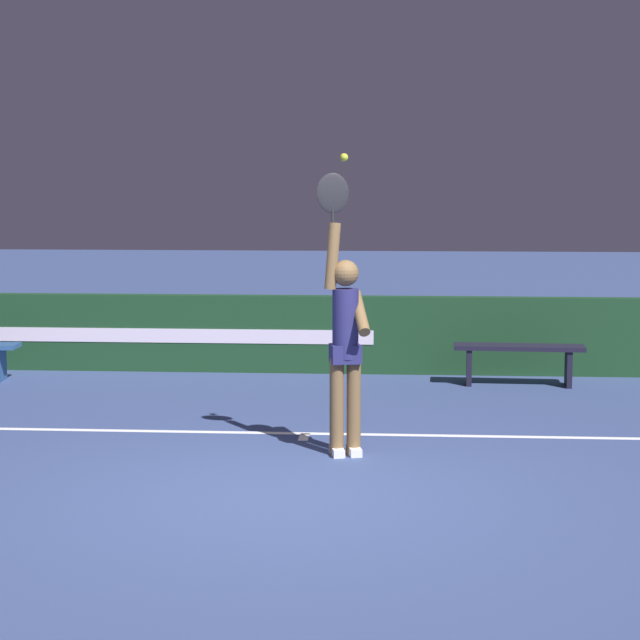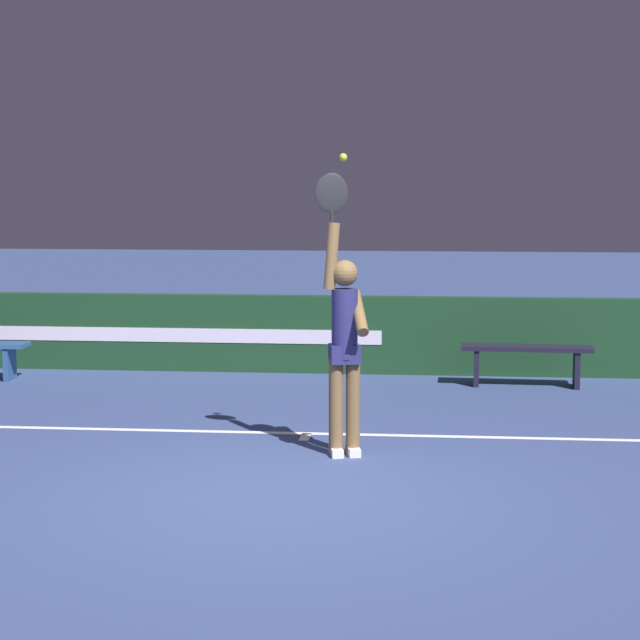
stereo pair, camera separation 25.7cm
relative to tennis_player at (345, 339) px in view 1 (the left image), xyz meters
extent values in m
plane|color=#354677|center=(-0.41, -1.36, -1.01)|extent=(60.00, 60.00, 0.00)
cube|color=white|center=(-0.41, 0.80, -1.01)|extent=(12.34, 0.09, 0.00)
cube|color=white|center=(-0.41, 0.65, -1.01)|extent=(0.09, 0.30, 0.00)
cube|color=#193D21|center=(-0.41, 4.26, -0.54)|extent=(16.65, 0.20, 0.95)
cube|color=silver|center=(-2.28, 4.16, -0.56)|extent=(4.85, 0.01, 0.17)
cylinder|color=brown|center=(0.08, 0.02, -0.59)|extent=(0.12, 0.12, 0.85)
cylinder|color=brown|center=(-0.07, -0.01, -0.59)|extent=(0.12, 0.12, 0.85)
cube|color=white|center=(0.08, 0.00, -0.98)|extent=(0.15, 0.26, 0.07)
cube|color=white|center=(-0.06, -0.03, -0.98)|extent=(0.15, 0.26, 0.07)
cylinder|color=navy|center=(0.00, 0.00, 0.14)|extent=(0.23, 0.23, 0.60)
cube|color=navy|center=(0.00, 0.00, -0.12)|extent=(0.30, 0.26, 0.16)
sphere|color=brown|center=(0.00, 0.00, 0.57)|extent=(0.23, 0.23, 0.23)
cylinder|color=brown|center=(-0.11, -0.02, 0.72)|extent=(0.16, 0.13, 0.57)
cylinder|color=brown|center=(0.13, -0.03, 0.24)|extent=(0.21, 0.48, 0.37)
ellipsoid|color=black|center=(-0.11, -0.02, 1.25)|extent=(0.28, 0.10, 0.34)
cylinder|color=black|center=(-0.11, -0.02, 1.06)|extent=(0.03, 0.03, 0.18)
sphere|color=#CCD832|center=(-0.01, -0.04, 1.55)|extent=(0.07, 0.07, 0.07)
cube|color=black|center=(1.84, 3.52, -0.56)|extent=(1.51, 0.42, 0.05)
cube|color=black|center=(1.28, 3.55, -0.79)|extent=(0.07, 0.32, 0.45)
cube|color=black|center=(2.41, 3.50, -0.79)|extent=(0.07, 0.32, 0.45)
cube|color=#294E82|center=(-4.26, 3.38, -0.80)|extent=(0.07, 0.32, 0.42)
camera|label=1|loc=(0.48, -9.78, 1.37)|focal=64.64mm
camera|label=2|loc=(0.73, -9.76, 1.37)|focal=64.64mm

